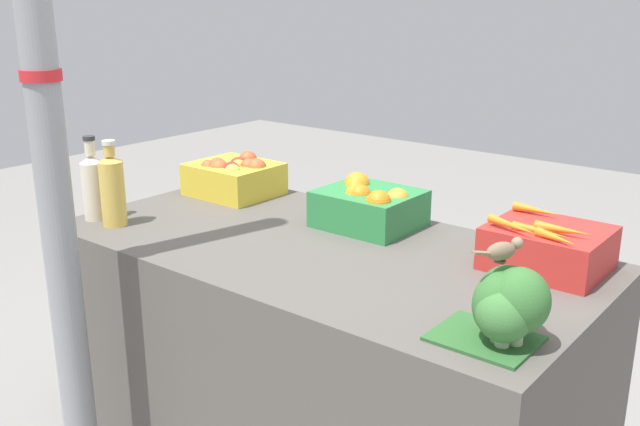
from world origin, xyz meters
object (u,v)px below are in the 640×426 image
sparrow_bird (503,250)px  orange_crate (369,205)px  carrot_crate (548,246)px  juice_bottle_golden (112,189)px  support_pole (46,122)px  juice_bottle_cloudy (93,185)px  broccoli_pile (508,304)px  apple_crate (235,176)px

sparrow_bird → orange_crate: bearing=80.9°
carrot_crate → sparrow_bird: sparrow_bird is taller
juice_bottle_golden → sparrow_bird: size_ratio=2.24×
support_pole → juice_bottle_cloudy: support_pole is taller
broccoli_pile → juice_bottle_golden: bearing=-179.1°
broccoli_pile → juice_bottle_cloudy: (-1.47, -0.02, 0.02)m
juice_bottle_cloudy → sparrow_bird: size_ratio=2.25×
orange_crate → carrot_crate: (0.60, -0.00, -0.01)m
apple_crate → broccoli_pile: 1.41m
juice_bottle_cloudy → sparrow_bird: bearing=1.2°
broccoli_pile → juice_bottle_cloudy: size_ratio=0.85×
broccoli_pile → juice_bottle_cloudy: bearing=-179.2°
support_pole → broccoli_pile: 1.24m
broccoli_pile → sparrow_bird: 0.12m
orange_crate → broccoli_pile: bearing=-34.9°
apple_crate → juice_bottle_cloudy: juice_bottle_cloudy is taller
juice_bottle_golden → broccoli_pile: bearing=0.9°
support_pole → sparrow_bird: 1.20m
carrot_crate → broccoli_pile: size_ratio=1.27×
orange_crate → broccoli_pile: broccoli_pile is taller
carrot_crate → sparrow_bird: size_ratio=2.42×
sparrow_bird → broccoli_pile: bearing=-84.3°
apple_crate → support_pole: bearing=-78.3°
juice_bottle_golden → sparrow_bird: (1.34, 0.03, 0.09)m
support_pole → apple_crate: (-0.17, 0.84, -0.34)m
support_pole → apple_crate: bearing=101.7°
juice_bottle_cloudy → orange_crate: bearing=33.8°
juice_bottle_golden → carrot_crate: bearing=22.1°
orange_crate → juice_bottle_cloudy: juice_bottle_cloudy is taller
juice_bottle_golden → apple_crate: bearing=85.4°
broccoli_pile → orange_crate: bearing=145.1°
juice_bottle_cloudy → juice_bottle_golden: juice_bottle_cloudy is taller
sparrow_bird → juice_bottle_cloudy: bearing=117.4°
carrot_crate → sparrow_bird: 0.51m
juice_bottle_cloudy → sparrow_bird: juice_bottle_cloudy is taller
support_pole → carrot_crate: support_pole is taller
support_pole → juice_bottle_cloudy: (-0.32, 0.33, -0.29)m
orange_crate → support_pole: bearing=-117.7°
apple_crate → carrot_crate: bearing=-0.0°
support_pole → orange_crate: (0.44, 0.84, -0.34)m
broccoli_pile → juice_bottle_golden: juice_bottle_golden is taller
support_pole → apple_crate: size_ratio=7.92×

